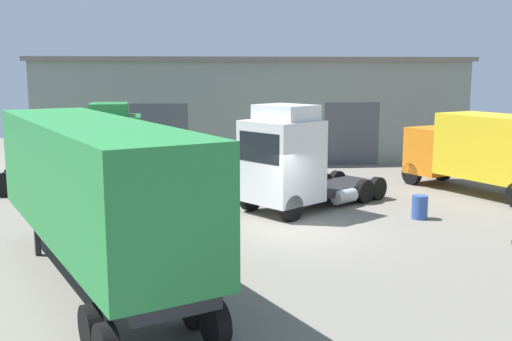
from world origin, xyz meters
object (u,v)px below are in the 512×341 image
object	(u,v)px
tractor_unit_white	(291,162)
container_trailer_green	(92,183)
tractor_unit_green	(103,149)
box_truck_orange	(492,151)
oil_drum	(420,207)

from	to	relation	value
tractor_unit_white	container_trailer_green	bearing A→B (deg)	12.77
tractor_unit_white	tractor_unit_green	bearing A→B (deg)	-71.43
box_truck_orange	oil_drum	world-z (taller)	box_truck_orange
tractor_unit_white	oil_drum	world-z (taller)	tractor_unit_white
tractor_unit_white	box_truck_orange	size ratio (longest dim) A/B	0.80
box_truck_orange	container_trailer_green	bearing A→B (deg)	96.57
container_trailer_green	oil_drum	world-z (taller)	container_trailer_green
tractor_unit_white	tractor_unit_green	size ratio (longest dim) A/B	1.00
container_trailer_green	box_truck_orange	size ratio (longest dim) A/B	1.34
tractor_unit_white	container_trailer_green	world-z (taller)	container_trailer_green
oil_drum	box_truck_orange	bearing A→B (deg)	39.15
tractor_unit_white	container_trailer_green	size ratio (longest dim) A/B	0.60
tractor_unit_green	box_truck_orange	world-z (taller)	tractor_unit_green
container_trailer_green	oil_drum	size ratio (longest dim) A/B	12.49
tractor_unit_green	box_truck_orange	bearing A→B (deg)	-15.85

